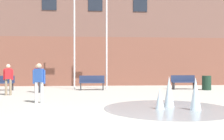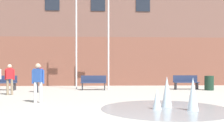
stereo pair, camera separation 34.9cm
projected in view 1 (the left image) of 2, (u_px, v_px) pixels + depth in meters
The scene contains 12 objects.
ground_plane at pixel (104, 132), 5.83m from camera, with size 100.00×100.00×0.00m, color #9E998E.
library_building at pixel (95, 36), 23.20m from camera, with size 36.00×6.05×8.42m.
splash_fountain at pixel (175, 98), 9.08m from camera, with size 4.45×4.45×1.11m.
park_bench_left_of_flagpoles at pixel (1, 83), 16.16m from camera, with size 1.60×0.44×0.91m.
park_bench_under_right_flagpole at pixel (92, 82), 16.49m from camera, with size 1.60×0.44×0.91m.
park_bench_far_right at pixel (184, 82), 17.06m from camera, with size 1.60×0.44×0.91m.
teen_by_trashcan at pixel (8, 77), 13.36m from camera, with size 0.50×0.29×1.59m.
adult_watching at pixel (38, 76), 14.70m from camera, with size 0.50×0.39×1.59m.
adult_in_red at pixel (39, 80), 10.45m from camera, with size 0.50×0.30×1.59m.
flagpole_left at pixel (75, 29), 16.99m from camera, with size 0.80×0.10×7.39m.
flagpole_right at pixel (107, 31), 17.16m from camera, with size 0.80×0.10×7.12m.
trash_can at pixel (207, 83), 16.50m from camera, with size 0.56×0.56×0.90m, color #193323.
Camera 1 is at (-0.28, -5.81, 1.43)m, focal length 42.00 mm.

